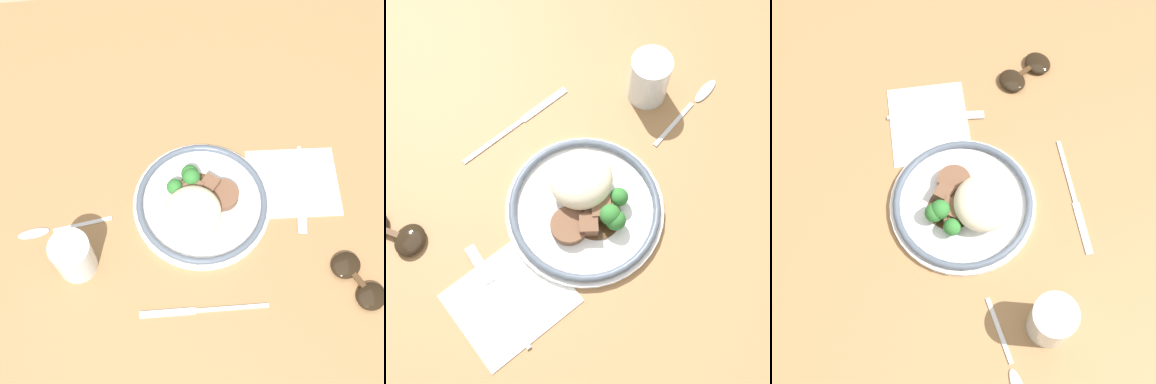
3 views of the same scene
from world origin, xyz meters
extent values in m
plane|color=#998466|center=(0.00, 0.00, 0.00)|extent=(8.00, 8.00, 0.00)
cube|color=olive|center=(0.00, 0.00, 0.02)|extent=(1.47, 1.12, 0.04)
cube|color=white|center=(-0.21, -0.04, 0.04)|extent=(0.18, 0.15, 0.00)
cylinder|color=white|center=(-0.04, -0.01, 0.05)|extent=(0.25, 0.25, 0.01)
torus|color=#4C5666|center=(-0.04, -0.01, 0.06)|extent=(0.24, 0.24, 0.01)
ellipsoid|color=beige|center=(-0.02, 0.02, 0.09)|extent=(0.10, 0.10, 0.07)
cylinder|color=brown|center=(-0.07, -0.02, 0.06)|extent=(0.06, 0.06, 0.02)
cylinder|color=#472D19|center=(-0.03, -0.03, 0.05)|extent=(0.08, 0.08, 0.00)
cube|color=brown|center=(-0.02, -0.03, 0.06)|extent=(0.02, 0.02, 0.02)
cube|color=brown|center=(-0.01, -0.04, 0.06)|extent=(0.03, 0.03, 0.02)
cube|color=brown|center=(-0.05, -0.04, 0.07)|extent=(0.04, 0.04, 0.03)
cube|color=brown|center=(-0.02, -0.03, 0.07)|extent=(0.04, 0.04, 0.03)
cube|color=brown|center=(-0.04, -0.03, 0.06)|extent=(0.03, 0.03, 0.02)
cylinder|color=#5B8E47|center=(-0.02, -0.06, 0.06)|extent=(0.01, 0.01, 0.01)
sphere|color=#2D702D|center=(-0.02, -0.06, 0.08)|extent=(0.03, 0.03, 0.03)
cylinder|color=#5B8E47|center=(-0.02, -0.05, 0.06)|extent=(0.01, 0.01, 0.02)
sphere|color=#2D702D|center=(-0.02, -0.05, 0.08)|extent=(0.03, 0.03, 0.03)
cylinder|color=#5B8E47|center=(0.01, -0.04, 0.06)|extent=(0.01, 0.01, 0.01)
sphere|color=#2D702D|center=(0.01, -0.04, 0.07)|extent=(0.03, 0.03, 0.03)
cylinder|color=#5B8E47|center=(-0.02, -0.05, 0.06)|extent=(0.01, 0.01, 0.01)
sphere|color=#2D702D|center=(-0.02, -0.05, 0.08)|extent=(0.03, 0.03, 0.03)
cylinder|color=yellow|center=(0.19, 0.08, 0.07)|extent=(0.06, 0.06, 0.05)
cylinder|color=silver|center=(0.19, 0.08, 0.09)|extent=(0.07, 0.07, 0.09)
cube|color=silver|center=(-0.23, -0.06, 0.04)|extent=(0.03, 0.11, 0.00)
cube|color=silver|center=(-0.21, 0.03, 0.04)|extent=(0.03, 0.07, 0.00)
cube|color=silver|center=(-0.06, 0.18, 0.04)|extent=(0.13, 0.01, 0.00)
cube|color=silver|center=(0.05, 0.18, 0.04)|extent=(0.09, 0.02, 0.00)
cube|color=silver|center=(0.18, 0.00, 0.04)|extent=(0.11, 0.02, 0.00)
ellipsoid|color=black|center=(-0.27, 0.13, 0.05)|extent=(0.07, 0.07, 0.02)
ellipsoid|color=black|center=(-0.30, 0.19, 0.05)|extent=(0.07, 0.07, 0.02)
cube|color=#472D19|center=(-0.28, 0.16, 0.05)|extent=(0.02, 0.03, 0.00)
camera|label=1|loc=(0.03, 0.39, 0.93)|focal=50.00mm
camera|label=2|loc=(-0.24, -0.21, 0.84)|focal=50.00mm
camera|label=3|loc=(0.31, -0.08, 0.88)|focal=50.00mm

